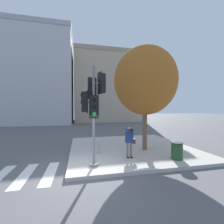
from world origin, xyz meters
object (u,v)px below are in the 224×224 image
(street_tree, at_px, (145,81))
(fire_hydrant, at_px, (99,148))
(trash_bin, at_px, (177,151))
(traffic_signal_pole, at_px, (93,101))
(person_photographer, at_px, (130,139))

(street_tree, distance_m, fire_hydrant, 5.06)
(street_tree, xyz_separation_m, trash_bin, (0.83, -2.09, -3.95))
(traffic_signal_pole, relative_size, trash_bin, 5.28)
(traffic_signal_pole, height_order, person_photographer, traffic_signal_pole)
(person_photographer, bearing_deg, traffic_signal_pole, -159.34)
(traffic_signal_pole, relative_size, person_photographer, 2.77)
(traffic_signal_pole, height_order, street_tree, street_tree)
(fire_hydrant, distance_m, trash_bin, 4.27)
(trash_bin, bearing_deg, person_photographer, 160.85)
(person_photographer, xyz_separation_m, trash_bin, (2.30, -0.80, -0.55))
(person_photographer, xyz_separation_m, street_tree, (1.48, 1.29, 3.40))
(person_photographer, xyz_separation_m, fire_hydrant, (-1.53, 1.08, -0.66))
(traffic_signal_pole, distance_m, fire_hydrant, 3.24)
(person_photographer, relative_size, trash_bin, 1.90)
(traffic_signal_pole, bearing_deg, person_photographer, 20.66)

